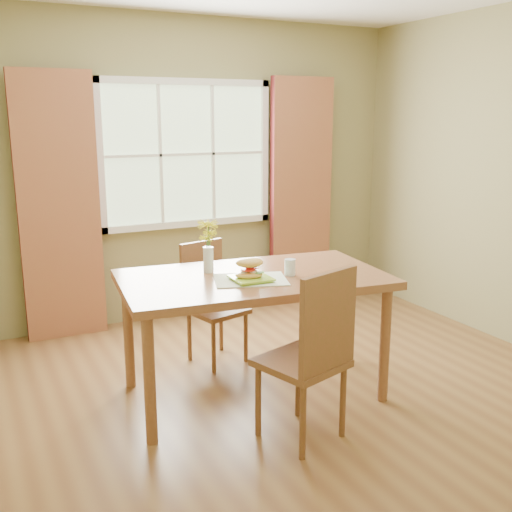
{
  "coord_description": "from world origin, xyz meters",
  "views": [
    {
      "loc": [
        -1.87,
        -3.29,
        1.85
      ],
      "look_at": [
        -0.22,
        0.03,
        0.97
      ],
      "focal_mm": 42.0,
      "sensor_mm": 36.0,
      "label": 1
    }
  ],
  "objects_px": {
    "croissant_sandwich": "(249,268)",
    "water_glass": "(290,268)",
    "chair_near": "(313,350)",
    "chair_far": "(211,296)",
    "dining_table": "(253,288)",
    "flower_vase": "(208,241)"
  },
  "relations": [
    {
      "from": "chair_far",
      "to": "croissant_sandwich",
      "type": "xyz_separation_m",
      "value": [
        -0.06,
        -0.81,
        0.41
      ]
    },
    {
      "from": "water_glass",
      "to": "flower_vase",
      "type": "relative_size",
      "value": 0.3
    },
    {
      "from": "chair_far",
      "to": "dining_table",
      "type": "bearing_deg",
      "value": -102.86
    },
    {
      "from": "chair_near",
      "to": "croissant_sandwich",
      "type": "relative_size",
      "value": 4.99
    },
    {
      "from": "water_glass",
      "to": "croissant_sandwich",
      "type": "bearing_deg",
      "value": -177.98
    },
    {
      "from": "chair_near",
      "to": "chair_far",
      "type": "distance_m",
      "value": 1.4
    },
    {
      "from": "chair_far",
      "to": "water_glass",
      "type": "height_order",
      "value": "water_glass"
    },
    {
      "from": "chair_near",
      "to": "flower_vase",
      "type": "height_order",
      "value": "flower_vase"
    },
    {
      "from": "chair_near",
      "to": "chair_far",
      "type": "relative_size",
      "value": 1.14
    },
    {
      "from": "dining_table",
      "to": "chair_far",
      "type": "bearing_deg",
      "value": 97.88
    },
    {
      "from": "chair_near",
      "to": "water_glass",
      "type": "relative_size",
      "value": 9.68
    },
    {
      "from": "chair_near",
      "to": "flower_vase",
      "type": "distance_m",
      "value": 1.06
    },
    {
      "from": "dining_table",
      "to": "chair_near",
      "type": "bearing_deg",
      "value": -81.58
    },
    {
      "from": "dining_table",
      "to": "croissant_sandwich",
      "type": "xyz_separation_m",
      "value": [
        -0.08,
        -0.11,
        0.17
      ]
    },
    {
      "from": "chair_near",
      "to": "water_glass",
      "type": "distance_m",
      "value": 0.71
    },
    {
      "from": "water_glass",
      "to": "chair_near",
      "type": "bearing_deg",
      "value": -107.32
    },
    {
      "from": "dining_table",
      "to": "croissant_sandwich",
      "type": "relative_size",
      "value": 8.66
    },
    {
      "from": "dining_table",
      "to": "chair_near",
      "type": "height_order",
      "value": "chair_near"
    },
    {
      "from": "croissant_sandwich",
      "to": "water_glass",
      "type": "height_order",
      "value": "croissant_sandwich"
    },
    {
      "from": "flower_vase",
      "to": "chair_near",
      "type": "bearing_deg",
      "value": -74.31
    },
    {
      "from": "croissant_sandwich",
      "to": "water_glass",
      "type": "bearing_deg",
      "value": 21.34
    },
    {
      "from": "dining_table",
      "to": "flower_vase",
      "type": "distance_m",
      "value": 0.43
    }
  ]
}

